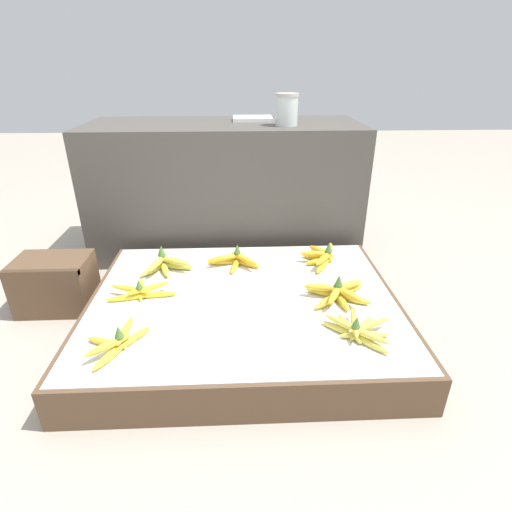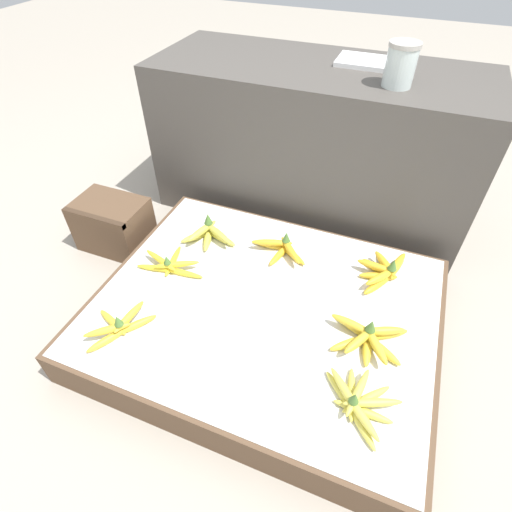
# 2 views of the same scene
# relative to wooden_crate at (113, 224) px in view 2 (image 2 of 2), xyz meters

# --- Properties ---
(ground_plane) EXTENTS (10.00, 10.00, 0.00)m
(ground_plane) POSITION_rel_wooden_crate_xyz_m (0.80, -0.20, -0.11)
(ground_plane) COLOR #A89E8E
(display_platform) EXTENTS (1.17, 0.93, 0.15)m
(display_platform) POSITION_rel_wooden_crate_xyz_m (0.80, -0.20, -0.04)
(display_platform) COLOR brown
(display_platform) RESTS_ON ground_plane
(back_vendor_table) EXTENTS (1.40, 0.56, 0.68)m
(back_vendor_table) POSITION_rel_wooden_crate_xyz_m (0.72, 0.62, 0.23)
(back_vendor_table) COLOR #4C4742
(back_vendor_table) RESTS_ON ground_plane
(wooden_crate) EXTENTS (0.30, 0.21, 0.23)m
(wooden_crate) POSITION_rel_wooden_crate_xyz_m (0.00, 0.00, 0.00)
(wooden_crate) COLOR brown
(wooden_crate) RESTS_ON ground_plane
(banana_bunch_front_left) EXTENTS (0.20, 0.23, 0.09)m
(banana_bunch_front_left) POSITION_rel_wooden_crate_xyz_m (0.40, -0.49, 0.06)
(banana_bunch_front_left) COLOR gold
(banana_bunch_front_left) RESTS_ON display_platform
(banana_bunch_front_midright) EXTENTS (0.23, 0.22, 0.09)m
(banana_bunch_front_midright) POSITION_rel_wooden_crate_xyz_m (1.17, -0.46, 0.06)
(banana_bunch_front_midright) COLOR #DBCC4C
(banana_bunch_front_midright) RESTS_ON display_platform
(banana_bunch_middle_left) EXTENTS (0.26, 0.17, 0.08)m
(banana_bunch_middle_left) POSITION_rel_wooden_crate_xyz_m (0.40, -0.18, 0.06)
(banana_bunch_middle_left) COLOR yellow
(banana_bunch_middle_left) RESTS_ON display_platform
(banana_bunch_middle_midright) EXTENTS (0.25, 0.19, 0.10)m
(banana_bunch_middle_midright) POSITION_rel_wooden_crate_xyz_m (1.15, -0.23, 0.06)
(banana_bunch_middle_midright) COLOR gold
(banana_bunch_middle_midright) RESTS_ON display_platform
(banana_bunch_back_left) EXTENTS (0.23, 0.16, 0.11)m
(banana_bunch_back_left) POSITION_rel_wooden_crate_xyz_m (0.46, 0.03, 0.07)
(banana_bunch_back_left) COLOR gold
(banana_bunch_back_left) RESTS_ON display_platform
(banana_bunch_back_midleft) EXTENTS (0.24, 0.16, 0.09)m
(banana_bunch_back_midleft) POSITION_rel_wooden_crate_xyz_m (0.76, 0.06, 0.06)
(banana_bunch_back_midleft) COLOR gold
(banana_bunch_back_midleft) RESTS_ON display_platform
(banana_bunch_back_midright) EXTENTS (0.18, 0.25, 0.10)m
(banana_bunch_back_midright) POSITION_rel_wooden_crate_xyz_m (1.16, 0.09, 0.06)
(banana_bunch_back_midright) COLOR gold
(banana_bunch_back_midright) RESTS_ON display_platform
(glass_jar) EXTENTS (0.11, 0.11, 0.15)m
(glass_jar) POSITION_rel_wooden_crate_xyz_m (1.02, 0.51, 0.64)
(glass_jar) COLOR silver
(glass_jar) RESTS_ON back_vendor_table
(foam_tray_white) EXTENTS (0.21, 0.17, 0.02)m
(foam_tray_white) POSITION_rel_wooden_crate_xyz_m (0.87, 0.70, 0.58)
(foam_tray_white) COLOR white
(foam_tray_white) RESTS_ON back_vendor_table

